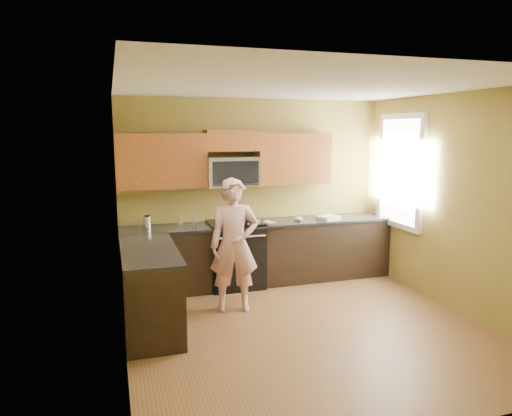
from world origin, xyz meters
name	(u,v)px	position (x,y,z in m)	size (l,w,h in m)	color
floor	(306,328)	(0.00, 0.00, 0.00)	(4.00, 4.00, 0.00)	brown
ceiling	(311,86)	(0.00, 0.00, 2.70)	(4.00, 4.00, 0.00)	white
wall_back	(255,190)	(0.00, 2.00, 1.35)	(4.00, 4.00, 0.00)	olive
wall_front	(425,260)	(0.00, -2.00, 1.35)	(4.00, 4.00, 0.00)	olive
wall_left	(120,223)	(-2.00, 0.00, 1.35)	(4.00, 4.00, 0.00)	olive
wall_right	(458,204)	(2.00, 0.00, 1.35)	(4.00, 4.00, 0.00)	olive
cabinet_back_run	(261,254)	(0.00, 1.70, 0.44)	(4.00, 0.60, 0.88)	black
cabinet_left_run	(150,289)	(-1.70, 0.60, 0.44)	(0.60, 1.60, 0.88)	black
countertop_back	(261,223)	(0.00, 1.69, 0.90)	(4.00, 0.62, 0.04)	black
countertop_left	(149,250)	(-1.69, 0.60, 0.90)	(0.62, 1.60, 0.04)	black
stove	(235,254)	(-0.40, 1.68, 0.47)	(0.76, 0.65, 0.95)	black
microwave	(232,186)	(-0.40, 1.80, 1.45)	(0.76, 0.40, 0.42)	silver
upper_cab_left	(162,188)	(-1.39, 1.83, 1.45)	(1.22, 0.33, 0.75)	brown
upper_cab_right	(292,184)	(0.54, 1.83, 1.45)	(1.12, 0.33, 0.75)	brown
upper_cab_over_mw	(231,140)	(-0.40, 1.83, 2.10)	(0.76, 0.33, 0.30)	brown
window	(400,171)	(1.98, 1.20, 1.65)	(0.06, 1.06, 1.66)	white
woman	(234,245)	(-0.64, 0.80, 0.83)	(0.61, 0.40, 1.67)	#DA6D76
frying_pan	(243,222)	(-0.30, 1.60, 0.95)	(0.24, 0.41, 0.05)	black
butter_tub	(256,224)	(-0.11, 1.57, 0.92)	(0.11, 0.11, 0.08)	yellow
toast_slice	(271,222)	(0.12, 1.59, 0.93)	(0.11, 0.11, 0.01)	#B27F47
napkin_a	(267,222)	(0.03, 1.52, 0.95)	(0.11, 0.12, 0.06)	silver
napkin_b	(299,219)	(0.55, 1.60, 0.95)	(0.12, 0.13, 0.07)	silver
dish_towel	(328,218)	(1.03, 1.60, 0.95)	(0.30, 0.24, 0.05)	silver
travel_mug	(148,227)	(-1.61, 1.82, 0.92)	(0.08, 0.08, 0.17)	silver
glass_a	(142,222)	(-1.68, 1.89, 0.98)	(0.07, 0.07, 0.12)	silver
glass_b	(181,221)	(-1.14, 1.85, 0.98)	(0.07, 0.07, 0.12)	silver
glass_c	(194,219)	(-0.94, 1.90, 0.98)	(0.07, 0.07, 0.12)	silver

